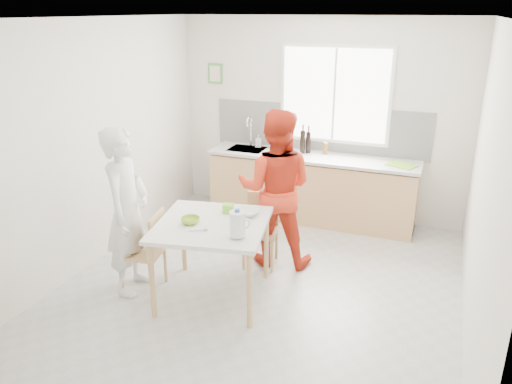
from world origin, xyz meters
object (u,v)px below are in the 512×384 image
Objects in this scene: person_red at (276,189)px; bowl_green at (190,220)px; chair_left at (148,248)px; wine_bottle_a at (303,142)px; person_white at (127,212)px; milk_jug at (238,224)px; chair_far at (261,226)px; bowl_white at (247,212)px; wine_bottle_b at (308,142)px; dining_table at (212,231)px.

person_red is 9.63× the size of bowl_green.
wine_bottle_a is at bearing 149.49° from chair_left.
person_white is 1.23m from milk_jug.
bowl_green is at bearing -99.60° from wine_bottle_a.
chair_far is 3.52× the size of bowl_white.
person_white is at bearing -114.32° from wine_bottle_b.
person_white reaches higher than bowl_green.
milk_jug is at bearing -88.40° from wine_bottle_b.
dining_table is 1.01m from person_red.
bowl_white is (0.05, -0.56, 0.39)m from chair_far.
chair_left is at bearing -90.00° from person_white.
wine_bottle_a reaches higher than milk_jug.
chair_far is at bearing 77.31° from dining_table.
chair_far is at bearing 68.09° from bowl_green.
milk_jug reaches higher than chair_far.
wine_bottle_a reaches higher than bowl_green.
bowl_green is 0.58m from milk_jug.
bowl_white is 0.54m from milk_jug.
chair_left is 0.44m from person_white.
milk_jug is at bearing -76.80° from bowl_white.
chair_far is at bearing 16.96° from person_red.
person_red is at bearing 70.37° from dining_table.
chair_left reaches higher than chair_far.
person_white is 2.82m from wine_bottle_b.
person_white is 9.32× the size of bowl_green.
bowl_green is 2.54m from wine_bottle_b.
chair_far is at bearing 88.63° from milk_jug.
person_white is at bearing -90.00° from chair_left.
bowl_green is (-0.38, -0.95, 0.39)m from chair_far.
bowl_green is 0.58m from bowl_white.
chair_left is 3.67× the size of bowl_white.
person_red is 1.15m from milk_jug.
dining_table is 0.73m from chair_left.
person_red is 7.65× the size of bowl_white.
bowl_green and bowl_white have the same top height.
bowl_white is at bearing 71.75° from person_red.
person_white is (-0.86, -0.16, 0.13)m from dining_table.
dining_table is 0.71× the size of person_white.
chair_far is 4.43× the size of bowl_green.
person_white reaches higher than wine_bottle_a.
bowl_green is at bearing 84.11° from chair_left.
milk_jug is at bearing -86.82° from wine_bottle_a.
bowl_green is at bearing -101.03° from wine_bottle_b.
milk_jug is 0.80× the size of wine_bottle_a.
milk_jug is at bearing 81.18° from person_red.
bowl_white is 0.73× the size of wine_bottle_a.
wine_bottle_b is (0.07, 0.04, -0.01)m from wine_bottle_a.
milk_jug is at bearing 74.45° from chair_left.
bowl_white is at bearing 104.24° from chair_left.
chair_left is 0.61m from bowl_green.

